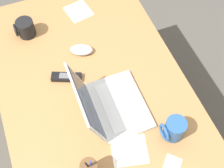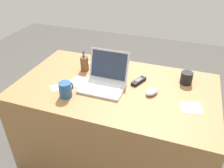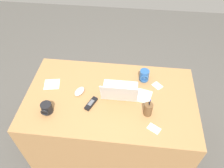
% 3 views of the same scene
% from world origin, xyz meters
% --- Properties ---
extents(ground_plane, '(6.00, 6.00, 0.00)m').
position_xyz_m(ground_plane, '(0.00, 0.00, 0.00)').
color(ground_plane, '#4C4944').
extents(desk, '(1.49, 0.87, 0.75)m').
position_xyz_m(desk, '(0.00, 0.00, 0.37)').
color(desk, '#9E7042').
rests_on(desk, ground).
extents(laptop, '(0.31, 0.30, 0.24)m').
position_xyz_m(laptop, '(-0.08, -0.03, 0.80)').
color(laptop, silver).
rests_on(laptop, desk).
extents(computer_mouse, '(0.11, 0.13, 0.04)m').
position_xyz_m(computer_mouse, '(0.28, -0.01, 0.76)').
color(computer_mouse, silver).
rests_on(computer_mouse, desk).
extents(coffee_mug_white, '(0.09, 0.10, 0.09)m').
position_xyz_m(coffee_mug_white, '(0.49, 0.22, 0.79)').
color(coffee_mug_white, black).
rests_on(coffee_mug_white, desk).
extents(coffee_mug_tall, '(0.09, 0.10, 0.11)m').
position_xyz_m(coffee_mug_tall, '(-0.28, -0.24, 0.80)').
color(coffee_mug_tall, '#26518C').
rests_on(coffee_mug_tall, desk).
extents(cordless_phone, '(0.10, 0.15, 0.03)m').
position_xyz_m(cordless_phone, '(0.15, 0.10, 0.76)').
color(cordless_phone, black).
rests_on(cordless_phone, desk).
extents(paper_note_near_laptop, '(0.16, 0.17, 0.00)m').
position_xyz_m(paper_note_near_laptop, '(-0.29, -0.04, 0.75)').
color(paper_note_near_laptop, white).
rests_on(paper_note_near_laptop, desk).
extents(paper_note_right, '(0.11, 0.11, 0.00)m').
position_xyz_m(paper_note_right, '(-0.41, -0.18, 0.75)').
color(paper_note_right, white).
rests_on(paper_note_right, desk).
extents(paper_note_front, '(0.16, 0.15, 0.00)m').
position_xyz_m(paper_note_front, '(0.55, -0.09, 0.75)').
color(paper_note_front, white).
rests_on(paper_note_front, desk).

